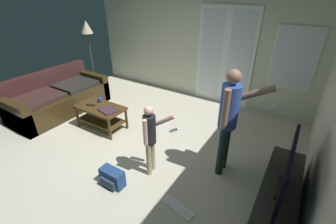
{
  "coord_description": "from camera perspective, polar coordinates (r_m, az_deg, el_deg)",
  "views": [
    {
      "loc": [
        2.35,
        -2.36,
        2.44
      ],
      "look_at": [
        0.83,
        0.06,
        0.88
      ],
      "focal_mm": 24.36,
      "sensor_mm": 36.0,
      "label": 1
    }
  ],
  "objects": [
    {
      "name": "tv_remote_black",
      "position": [
        4.6,
        -18.79,
        1.68
      ],
      "size": [
        0.18,
        0.1,
        0.02
      ],
      "primitive_type": "cube",
      "rotation": [
        0.0,
        0.0,
        0.28
      ],
      "color": "black",
      "rests_on": "coffee_table"
    },
    {
      "name": "laptop_closed",
      "position": [
        4.31,
        -14.76,
        0.44
      ],
      "size": [
        0.38,
        0.32,
        0.03
      ],
      "primitive_type": "cube",
      "rotation": [
        0.0,
        0.0,
        -0.22
      ],
      "color": "#3C2A2E",
      "rests_on": "coffee_table"
    },
    {
      "name": "loose_keyboard",
      "position": [
        3.11,
        2.48,
        -22.77
      ],
      "size": [
        0.46,
        0.22,
        0.02
      ],
      "color": "white",
      "rests_on": "ground_plane"
    },
    {
      "name": "leather_couch",
      "position": [
        5.55,
        -25.68,
        3.1
      ],
      "size": [
        0.96,
        2.04,
        0.86
      ],
      "color": "#332612",
      "rests_on": "ground_plane"
    },
    {
      "name": "tv_stand",
      "position": [
        3.19,
        25.47,
        -19.59
      ],
      "size": [
        0.41,
        1.72,
        0.39
      ],
      "color": "#28251F",
      "rests_on": "ground_plane"
    },
    {
      "name": "flat_screen_tv",
      "position": [
        2.87,
        27.59,
        -12.66
      ],
      "size": [
        0.08,
        1.08,
        0.61
      ],
      "color": "black",
      "rests_on": "tv_stand"
    },
    {
      "name": "coffee_table",
      "position": [
        4.57,
        -16.47,
        -0.1
      ],
      "size": [
        0.95,
        0.52,
        0.45
      ],
      "color": "#412D14",
      "rests_on": "ground_plane"
    },
    {
      "name": "wall_back_with_doors",
      "position": [
        5.52,
        7.97,
        17.1
      ],
      "size": [
        5.57,
        0.09,
        2.79
      ],
      "color": "beige",
      "rests_on": "ground_plane"
    },
    {
      "name": "person_adult",
      "position": [
        3.13,
        15.1,
        -0.79
      ],
      "size": [
        0.66,
        0.44,
        1.58
      ],
      "color": "#1C2D2A",
      "rests_on": "ground_plane"
    },
    {
      "name": "backpack",
      "position": [
        3.37,
        -13.81,
        -15.69
      ],
      "size": [
        0.35,
        0.2,
        0.26
      ],
      "color": "navy",
      "rests_on": "ground_plane"
    },
    {
      "name": "person_child",
      "position": [
        3.15,
        -4.41,
        -5.73
      ],
      "size": [
        0.45,
        0.35,
        1.1
      ],
      "color": "tan",
      "rests_on": "ground_plane"
    },
    {
      "name": "cup_near_edge",
      "position": [
        4.67,
        -16.61,
        2.91
      ],
      "size": [
        0.07,
        0.07,
        0.09
      ],
      "primitive_type": "cylinder",
      "color": "#2347A2",
      "rests_on": "coffee_table"
    },
    {
      "name": "ground_plane",
      "position": [
        4.13,
        -10.32,
        -8.19
      ],
      "size": [
        5.57,
        5.22,
        0.02
      ],
      "primitive_type": "cube",
      "color": "#BDB7A1"
    },
    {
      "name": "floor_lamp",
      "position": [
        6.24,
        -19.56,
        18.31
      ],
      "size": [
        0.29,
        0.29,
        1.75
      ],
      "color": "#343325",
      "rests_on": "ground_plane"
    }
  ]
}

